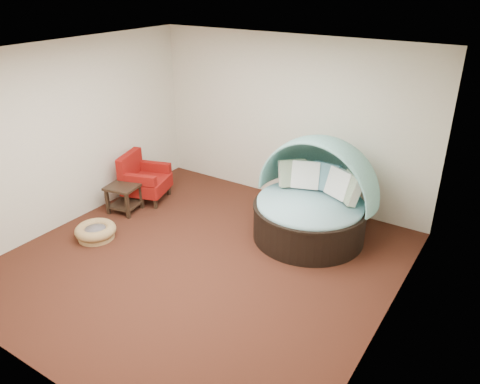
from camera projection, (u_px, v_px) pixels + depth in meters
The scene contains 10 objects.
floor at pixel (202, 261), 6.53m from camera, with size 5.00×5.00×0.00m, color #411E12.
wall_back at pixel (289, 121), 7.83m from camera, with size 5.00×5.00×0.00m, color beige.
wall_front at pixel (21, 261), 4.04m from camera, with size 5.00×5.00×0.00m, color beige.
wall_left at pixel (69, 135), 7.17m from camera, with size 5.00×5.00×0.00m, color beige.
wall_right at pixel (395, 220), 4.71m from camera, with size 5.00×5.00×0.00m, color beige.
ceiling at pixel (194, 55), 5.34m from camera, with size 5.00×5.00×0.00m, color white.
canopy_daybed at pixel (314, 192), 6.90m from camera, with size 1.86×1.76×1.54m.
pet_basket at pixel (96, 231), 7.06m from camera, with size 0.81×0.81×0.21m.
red_armchair at pixel (143, 179), 8.16m from camera, with size 0.90×0.90×0.84m.
side_table at pixel (124, 194), 7.77m from camera, with size 0.57×0.57×0.48m.
Camera 1 is at (3.44, -4.32, 3.66)m, focal length 35.00 mm.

